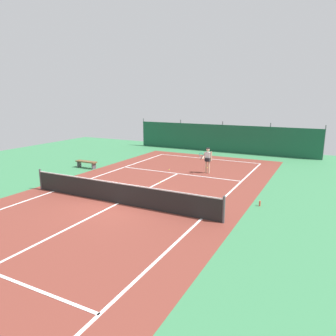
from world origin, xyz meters
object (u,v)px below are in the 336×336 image
Objects in this scene: parked_car at (247,140)px; courtside_bench at (86,163)px; tennis_ball_midcourt at (169,170)px; water_bottle at (260,203)px; tennis_net at (118,193)px; tennis_ball_near_player at (159,182)px; tennis_player at (208,158)px; tennis_ball_by_sideline at (207,168)px.

parked_car is 15.14m from courtside_bench.
tennis_ball_midcourt is 8.13m from water_bottle.
tennis_net is 3.98m from tennis_ball_near_player.
tennis_player is at bearing 87.06° from parked_car.
courtside_bench is 12.43m from water_bottle.
tennis_net is 17.94m from parked_car.
parked_car is 17.83× the size of water_bottle.
courtside_bench reaches higher than tennis_ball_midcourt.
tennis_player reaches higher than tennis_ball_near_player.
courtside_bench reaches higher than tennis_ball_near_player.
parked_car is at bearing 84.66° from tennis_net.
tennis_player is 8.31m from courtside_bench.
tennis_net reaches higher than water_bottle.
tennis_ball_midcourt is 0.04× the size of courtside_bench.
tennis_player is at bearing 65.15° from tennis_ball_near_player.
tennis_ball_midcourt is at bearing 147.13° from water_bottle.
courtside_bench is (-6.31, 5.00, -0.14)m from tennis_net.
tennis_ball_by_sideline is at bearing 77.24° from tennis_ball_near_player.
parked_car reaches higher than tennis_ball_by_sideline.
tennis_ball_near_player is at bearing 65.02° from tennis_player.
tennis_ball_midcourt is 1.00× the size of tennis_ball_by_sideline.
parked_car reaches higher than water_bottle.
courtside_bench is (-7.42, -3.80, 0.34)m from tennis_ball_by_sideline.
tennis_net reaches higher than tennis_ball_by_sideline.
courtside_bench reaches higher than tennis_ball_by_sideline.
tennis_net is at bearing -97.19° from tennis_ball_by_sideline.
parked_car is at bearing -90.41° from tennis_player.
tennis_net is at bearing 82.00° from parked_car.
tennis_ball_near_player is 0.28× the size of water_bottle.
tennis_player reaches higher than tennis_ball_by_sideline.
tennis_net is 8.88m from tennis_ball_by_sideline.
water_bottle is (5.88, -1.31, 0.09)m from tennis_ball_near_player.
tennis_ball_by_sideline is at bearing 82.81° from tennis_net.
tennis_ball_by_sideline is 7.80m from water_bottle.
tennis_player is at bearing 8.21° from tennis_ball_midcourt.
tennis_ball_near_player is 0.02× the size of parked_car.
tennis_player is 1.03× the size of courtside_bench.
tennis_net is at bearing -90.17° from tennis_ball_near_player.
water_bottle is at bearing 24.10° from tennis_net.
parked_car is 15.82m from water_bottle.
tennis_ball_by_sideline is 8.34m from courtside_bench.
water_bottle is at bearing -52.22° from tennis_ball_by_sideline.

